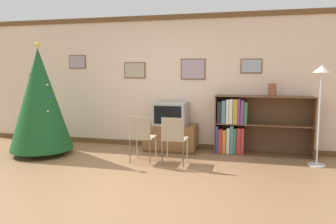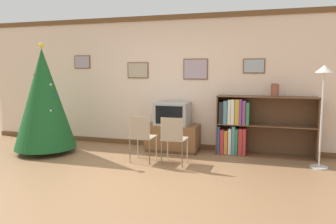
{
  "view_description": "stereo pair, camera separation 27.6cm",
  "coord_description": "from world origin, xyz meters",
  "px_view_note": "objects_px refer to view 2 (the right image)",
  "views": [
    {
      "loc": [
        1.75,
        -4.15,
        1.58
      ],
      "look_at": [
        0.37,
        1.31,
        0.88
      ],
      "focal_mm": 35.0,
      "sensor_mm": 36.0,
      "label": 1
    },
    {
      "loc": [
        2.01,
        -4.08,
        1.58
      ],
      "look_at": [
        0.37,
        1.31,
        0.88
      ],
      "focal_mm": 35.0,
      "sensor_mm": 36.0,
      "label": 2
    }
  ],
  "objects_px": {
    "tv_console": "(173,137)",
    "vase": "(275,90)",
    "folding_chair_left": "(141,135)",
    "folding_chair_right": "(173,137)",
    "christmas_tree": "(44,99)",
    "bookshelf": "(246,126)",
    "television": "(173,113)",
    "standing_lamp": "(323,90)"
  },
  "relations": [
    {
      "from": "tv_console",
      "to": "vase",
      "type": "relative_size",
      "value": 4.34
    },
    {
      "from": "tv_console",
      "to": "vase",
      "type": "height_order",
      "value": "vase"
    },
    {
      "from": "folding_chair_left",
      "to": "vase",
      "type": "distance_m",
      "value": 2.54
    },
    {
      "from": "folding_chair_right",
      "to": "vase",
      "type": "distance_m",
      "value": 2.07
    },
    {
      "from": "christmas_tree",
      "to": "folding_chair_right",
      "type": "distance_m",
      "value": 2.68
    },
    {
      "from": "christmas_tree",
      "to": "bookshelf",
      "type": "relative_size",
      "value": 1.18
    },
    {
      "from": "christmas_tree",
      "to": "tv_console",
      "type": "distance_m",
      "value": 2.6
    },
    {
      "from": "tv_console",
      "to": "television",
      "type": "relative_size",
      "value": 1.58
    },
    {
      "from": "folding_chair_left",
      "to": "folding_chair_right",
      "type": "bearing_deg",
      "value": 0.0
    },
    {
      "from": "folding_chair_left",
      "to": "bookshelf",
      "type": "xyz_separation_m",
      "value": [
        1.7,
        1.05,
        0.07
      ]
    },
    {
      "from": "tv_console",
      "to": "folding_chair_left",
      "type": "xyz_separation_m",
      "value": [
        -0.29,
        -0.96,
        0.21
      ]
    },
    {
      "from": "folding_chair_right",
      "to": "vase",
      "type": "height_order",
      "value": "vase"
    },
    {
      "from": "bookshelf",
      "to": "tv_console",
      "type": "bearing_deg",
      "value": -176.21
    },
    {
      "from": "christmas_tree",
      "to": "vase",
      "type": "relative_size",
      "value": 8.93
    },
    {
      "from": "vase",
      "to": "television",
      "type": "bearing_deg",
      "value": -177.59
    },
    {
      "from": "folding_chair_left",
      "to": "vase",
      "type": "height_order",
      "value": "vase"
    },
    {
      "from": "christmas_tree",
      "to": "folding_chair_right",
      "type": "relative_size",
      "value": 2.58
    },
    {
      "from": "vase",
      "to": "folding_chair_left",
      "type": "bearing_deg",
      "value": -154.66
    },
    {
      "from": "folding_chair_left",
      "to": "bookshelf",
      "type": "distance_m",
      "value": 2.0
    },
    {
      "from": "folding_chair_left",
      "to": "bookshelf",
      "type": "relative_size",
      "value": 0.46
    },
    {
      "from": "television",
      "to": "christmas_tree",
      "type": "bearing_deg",
      "value": -159.64
    },
    {
      "from": "christmas_tree",
      "to": "folding_chair_left",
      "type": "xyz_separation_m",
      "value": [
        2.04,
        -0.09,
        -0.58
      ]
    },
    {
      "from": "television",
      "to": "folding_chair_right",
      "type": "distance_m",
      "value": 1.04
    },
    {
      "from": "tv_console",
      "to": "vase",
      "type": "distance_m",
      "value": 2.14
    },
    {
      "from": "vase",
      "to": "standing_lamp",
      "type": "distance_m",
      "value": 0.89
    },
    {
      "from": "bookshelf",
      "to": "vase",
      "type": "xyz_separation_m",
      "value": [
        0.49,
        -0.02,
        0.7
      ]
    },
    {
      "from": "folding_chair_left",
      "to": "vase",
      "type": "xyz_separation_m",
      "value": [
        2.19,
        1.04,
        0.77
      ]
    },
    {
      "from": "television",
      "to": "vase",
      "type": "distance_m",
      "value": 1.97
    },
    {
      "from": "television",
      "to": "folding_chair_right",
      "type": "height_order",
      "value": "television"
    },
    {
      "from": "television",
      "to": "folding_chair_right",
      "type": "bearing_deg",
      "value": -73.28
    },
    {
      "from": "christmas_tree",
      "to": "tv_console",
      "type": "xyz_separation_m",
      "value": [
        2.33,
        0.87,
        -0.79
      ]
    },
    {
      "from": "christmas_tree",
      "to": "vase",
      "type": "distance_m",
      "value": 4.34
    },
    {
      "from": "television",
      "to": "bookshelf",
      "type": "xyz_separation_m",
      "value": [
        1.41,
        0.1,
        -0.2
      ]
    },
    {
      "from": "folding_chair_left",
      "to": "folding_chair_right",
      "type": "xyz_separation_m",
      "value": [
        0.57,
        0.0,
        0.0
      ]
    },
    {
      "from": "folding_chair_left",
      "to": "vase",
      "type": "relative_size",
      "value": 3.46
    },
    {
      "from": "christmas_tree",
      "to": "folding_chair_right",
      "type": "xyz_separation_m",
      "value": [
        2.61,
        -0.09,
        -0.58
      ]
    },
    {
      "from": "bookshelf",
      "to": "folding_chair_left",
      "type": "bearing_deg",
      "value": -148.19
    },
    {
      "from": "tv_console",
      "to": "standing_lamp",
      "type": "height_order",
      "value": "standing_lamp"
    },
    {
      "from": "tv_console",
      "to": "bookshelf",
      "type": "xyz_separation_m",
      "value": [
        1.41,
        0.09,
        0.28
      ]
    },
    {
      "from": "folding_chair_right",
      "to": "standing_lamp",
      "type": "bearing_deg",
      "value": 12.57
    },
    {
      "from": "folding_chair_left",
      "to": "standing_lamp",
      "type": "distance_m",
      "value": 3.07
    },
    {
      "from": "christmas_tree",
      "to": "folding_chair_left",
      "type": "distance_m",
      "value": 2.12
    }
  ]
}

